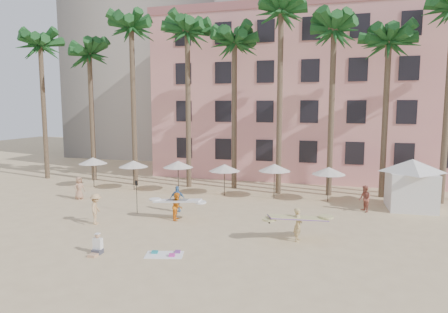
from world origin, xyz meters
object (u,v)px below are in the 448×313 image
Objects in this scene: cabana at (412,180)px; carrier_yellow at (298,222)px; pink_hotel at (334,97)px; carrier_white at (177,205)px.

cabana is 1.49× the size of carrier_yellow.
carrier_yellow is at bearing -127.57° from cabana.
carrier_yellow is (-1.26, -22.82, -6.99)m from pink_hotel.
pink_hotel is 11.09× the size of carrier_yellow.
carrier_white is at bearing -113.10° from pink_hotel.
pink_hotel is at bearing 66.90° from carrier_white.
carrier_yellow reaches higher than carrier_white.
cabana is at bearing -68.33° from pink_hotel.
cabana is (5.55, -13.97, -5.93)m from pink_hotel.
pink_hotel reaches higher than cabana.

